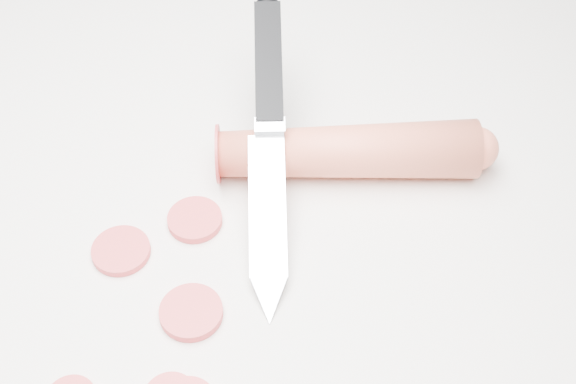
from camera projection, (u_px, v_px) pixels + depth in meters
The scene contains 6 objects.
ground at pixel (221, 267), 0.52m from camera, with size 2.40×2.40×0.00m, color white.
carrot at pixel (348, 151), 0.56m from camera, with size 0.04×0.04×0.18m, color #DF5B40.
carrot_slice_0 at pixel (121, 251), 0.52m from camera, with size 0.04×0.04×0.01m, color red.
carrot_slice_1 at pixel (191, 312), 0.49m from camera, with size 0.04×0.04×0.01m, color red.
carrot_slice_5 at pixel (195, 220), 0.54m from camera, with size 0.04×0.04×0.01m, color red.
kitchen_knife at pixel (270, 144), 0.53m from camera, with size 0.14×0.21×0.08m, color silver, non-canonical shape.
Camera 1 is at (0.18, -0.24, 0.43)m, focal length 50.00 mm.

